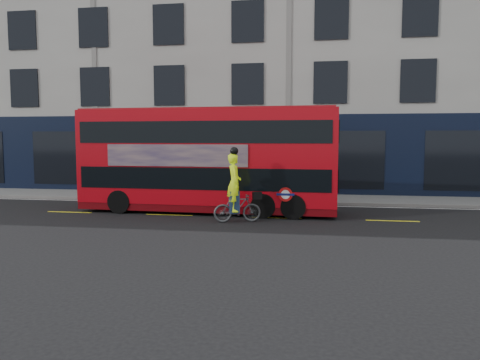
# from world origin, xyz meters

# --- Properties ---
(ground) EXTENTS (120.00, 120.00, 0.00)m
(ground) POSITION_xyz_m (0.00, 0.00, 0.00)
(ground) COLOR black
(ground) RESTS_ON ground
(pavement) EXTENTS (60.00, 3.00, 0.12)m
(pavement) POSITION_xyz_m (0.00, 6.50, 0.06)
(pavement) COLOR gray
(pavement) RESTS_ON ground
(kerb) EXTENTS (60.00, 0.12, 0.13)m
(kerb) POSITION_xyz_m (0.00, 5.00, 0.07)
(kerb) COLOR slate
(kerb) RESTS_ON ground
(building_terrace) EXTENTS (50.00, 10.07, 15.00)m
(building_terrace) POSITION_xyz_m (0.00, 12.94, 7.49)
(building_terrace) COLOR #B3B1A9
(building_terrace) RESTS_ON ground
(road_edge_line) EXTENTS (58.00, 0.10, 0.01)m
(road_edge_line) POSITION_xyz_m (0.00, 4.70, 0.00)
(road_edge_line) COLOR silver
(road_edge_line) RESTS_ON ground
(lane_dashes) EXTENTS (58.00, 0.12, 0.01)m
(lane_dashes) POSITION_xyz_m (0.00, 1.50, 0.00)
(lane_dashes) COLOR yellow
(lane_dashes) RESTS_ON ground
(bus) EXTENTS (9.94, 2.64, 3.97)m
(bus) POSITION_xyz_m (-2.70, 2.43, 2.03)
(bus) COLOR #B10710
(bus) RESTS_ON ground
(cyclist) EXTENTS (1.69, 0.94, 2.56)m
(cyclist) POSITION_xyz_m (-1.30, 0.40, 0.91)
(cyclist) COLOR #474A4C
(cyclist) RESTS_ON ground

